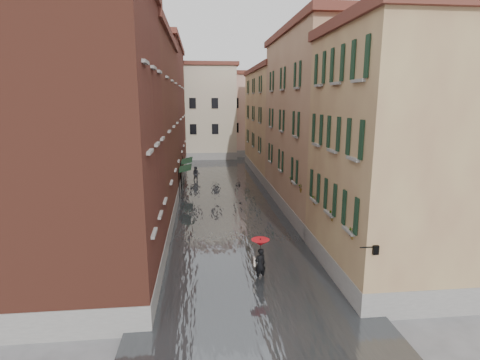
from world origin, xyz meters
TOP-DOWN VIEW (x-y plane):
  - ground at (0.00, 0.00)m, footprint 120.00×120.00m
  - floodwater at (0.00, 13.00)m, footprint 10.00×60.00m
  - building_left_near at (-7.00, -2.00)m, footprint 6.00×8.00m
  - building_left_mid at (-7.00, 9.00)m, footprint 6.00×14.00m
  - building_left_far at (-7.00, 24.00)m, footprint 6.00×16.00m
  - building_right_near at (7.00, -2.00)m, footprint 6.00×8.00m
  - building_right_mid at (7.00, 9.00)m, footprint 6.00×14.00m
  - building_right_far at (7.00, 24.00)m, footprint 6.00×16.00m
  - building_end_cream at (-3.00, 38.00)m, footprint 12.00×9.00m
  - building_end_pink at (6.00, 40.00)m, footprint 10.00×9.00m
  - awning_near at (-3.49, 14.38)m, footprint 1.09×3.00m
  - awning_far at (-3.48, 18.53)m, footprint 1.09×3.22m
  - wall_lantern at (4.33, -6.00)m, footprint 0.71×0.22m
  - window_planters at (4.12, 0.47)m, footprint 0.59×11.14m
  - pedestrian_main at (0.63, -2.16)m, footprint 0.89×0.89m
  - pedestrian_far at (-2.59, 20.02)m, footprint 0.88×0.72m

SIDE VIEW (x-z plane):
  - ground at x=0.00m, z-range 0.00..0.00m
  - floodwater at x=0.00m, z-range 0.00..0.20m
  - pedestrian_far at x=-2.59m, z-range 0.00..1.68m
  - pedestrian_main at x=0.63m, z-range 0.19..2.25m
  - awning_near at x=-3.49m, z-range 1.07..3.87m
  - awning_far at x=-3.48m, z-range 1.07..3.87m
  - wall_lantern at x=4.33m, z-range 2.83..3.18m
  - window_planters at x=4.12m, z-range 3.09..3.93m
  - building_right_near at x=7.00m, z-range 0.00..11.50m
  - building_right_far at x=7.00m, z-range 0.00..11.50m
  - building_end_pink at x=6.00m, z-range 0.00..12.00m
  - building_left_mid at x=-7.00m, z-range 0.00..12.50m
  - building_left_near at x=-7.00m, z-range 0.00..13.00m
  - building_right_mid at x=7.00m, z-range 0.00..13.00m
  - building_end_cream at x=-3.00m, z-range 0.00..13.00m
  - building_left_far at x=-7.00m, z-range 0.00..14.00m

